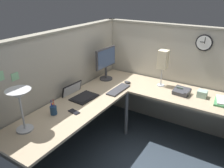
% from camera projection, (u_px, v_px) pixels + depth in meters
% --- Properties ---
extents(ground_plane, '(6.80, 6.80, 0.00)m').
position_uv_depth(ground_plane, '(130.00, 142.00, 3.22)').
color(ground_plane, '#2D3842').
extents(cubicle_wall_back, '(2.57, 0.12, 1.58)m').
position_uv_depth(cubicle_wall_back, '(63.00, 88.00, 3.04)').
color(cubicle_wall_back, '#A8A393').
rests_on(cubicle_wall_back, ground).
extents(cubicle_wall_right, '(0.12, 2.37, 1.58)m').
position_uv_depth(cubicle_wall_right, '(173.00, 76.00, 3.45)').
color(cubicle_wall_right, '#A8A393').
rests_on(cubicle_wall_right, ground).
extents(desk, '(2.35, 2.15, 0.73)m').
position_uv_depth(desk, '(130.00, 110.00, 2.83)').
color(desk, tan).
rests_on(desk, ground).
extents(monitor, '(0.46, 0.20, 0.50)m').
position_uv_depth(monitor, '(106.00, 61.00, 3.39)').
color(monitor, '#38383D').
rests_on(monitor, desk).
extents(laptop, '(0.36, 0.40, 0.22)m').
position_uv_depth(laptop, '(79.00, 94.00, 2.95)').
color(laptop, black).
rests_on(laptop, desk).
extents(keyboard, '(0.43, 0.15, 0.02)m').
position_uv_depth(keyboard, '(118.00, 90.00, 3.12)').
color(keyboard, '#38383D').
rests_on(keyboard, desk).
extents(computer_mouse, '(0.06, 0.10, 0.03)m').
position_uv_depth(computer_mouse, '(127.00, 82.00, 3.35)').
color(computer_mouse, '#232326').
rests_on(computer_mouse, desk).
extents(desk_lamp_dome, '(0.24, 0.24, 0.44)m').
position_uv_depth(desk_lamp_dome, '(19.00, 98.00, 2.12)').
color(desk_lamp_dome, '#B7BABF').
rests_on(desk_lamp_dome, desk).
extents(pen_cup, '(0.08, 0.08, 0.18)m').
position_uv_depth(pen_cup, '(53.00, 110.00, 2.52)').
color(pen_cup, navy).
rests_on(pen_cup, desk).
extents(cell_phone, '(0.09, 0.15, 0.01)m').
position_uv_depth(cell_phone, '(74.00, 112.00, 2.58)').
color(cell_phone, black).
rests_on(cell_phone, desk).
extents(office_phone, '(0.21, 0.22, 0.11)m').
position_uv_depth(office_phone, '(182.00, 92.00, 3.00)').
color(office_phone, '#38383D').
rests_on(office_phone, desk).
extents(book_stack, '(0.31, 0.24, 0.04)m').
position_uv_depth(book_stack, '(224.00, 102.00, 2.77)').
color(book_stack, '#3F7F4C').
rests_on(book_stack, desk).
extents(desk_lamp_paper, '(0.13, 0.13, 0.53)m').
position_uv_depth(desk_lamp_paper, '(163.00, 61.00, 3.13)').
color(desk_lamp_paper, '#B7BABF').
rests_on(desk_lamp_paper, desk).
extents(tissue_box, '(0.12, 0.12, 0.09)m').
position_uv_depth(tissue_box, '(202.00, 94.00, 2.92)').
color(tissue_box, '#8CAD99').
rests_on(tissue_box, desk).
extents(wall_clock, '(0.04, 0.22, 0.22)m').
position_uv_depth(wall_clock, '(204.00, 43.00, 2.99)').
color(wall_clock, black).
extents(pinned_note_leftmost, '(0.09, 0.00, 0.08)m').
position_uv_depth(pinned_note_leftmost, '(15.00, 77.00, 2.29)').
color(pinned_note_leftmost, '#8CCC99').
extents(pinned_note_middle, '(0.07, 0.00, 0.09)m').
position_uv_depth(pinned_note_middle, '(1.00, 76.00, 2.15)').
color(pinned_note_middle, '#8CCC99').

